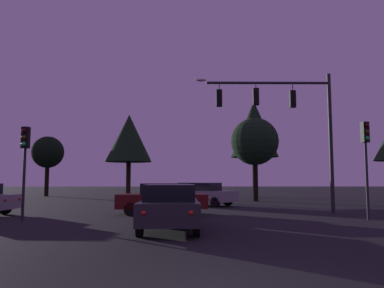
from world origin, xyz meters
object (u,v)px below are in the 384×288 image
Objects in this scene: traffic_light_corner_left at (25,154)px; tree_center_horizon at (129,138)px; tree_right_cluster at (48,153)px; car_nearside_lane at (170,206)px; car_far_lane at (201,194)px; tree_left_far at (254,129)px; traffic_light_corner_right at (366,150)px; traffic_signal_mast_arm at (287,113)px; tree_lot_edge at (255,142)px; car_crossing_right at (163,198)px.

tree_center_horizon is at bearing 86.14° from traffic_light_corner_left.
traffic_light_corner_left is at bearing -93.86° from tree_center_horizon.
tree_right_cluster is (-8.19, 25.52, 1.91)m from traffic_light_corner_left.
car_nearside_lane is 0.96× the size of car_far_lane.
tree_left_far reaches higher than tree_right_cluster.
traffic_light_corner_right is at bearing 1.31° from traffic_light_corner_left.
traffic_light_corner_left is 0.80× the size of car_far_lane.
traffic_signal_mast_arm is at bearing 125.81° from traffic_light_corner_right.
traffic_light_corner_left is at bearing -129.02° from tree_lot_edge.
car_nearside_lane is (-5.86, -6.78, -4.38)m from traffic_signal_mast_arm.
tree_left_far is at bearing 13.81° from tree_center_horizon.
traffic_signal_mast_arm reaches higher than car_nearside_lane.
tree_center_horizon is at bearing -30.15° from tree_right_cluster.
traffic_signal_mast_arm is 1.50× the size of car_far_lane.
traffic_light_corner_left is 0.39× the size of tree_left_far.
car_nearside_lane is 19.76m from tree_lot_edge.
tree_lot_edge is (11.02, -4.71, -0.79)m from tree_center_horizon.
car_nearside_lane is 0.59× the size of tree_center_horizon.
car_far_lane is at bearing 125.69° from traffic_signal_mast_arm.
tree_left_far reaches higher than car_far_lane.
tree_center_horizon is 12.02m from tree_lot_edge.
car_crossing_right is (-8.90, 2.71, -2.18)m from traffic_light_corner_right.
tree_left_far reaches higher than car_crossing_right.
tree_center_horizon reaches higher than traffic_signal_mast_arm.
tree_center_horizon reaches higher than car_nearside_lane.
traffic_light_corner_left is 7.16m from car_nearside_lane.
tree_center_horizon is (-10.67, 16.25, 0.45)m from traffic_signal_mast_arm.
car_crossing_right is 0.67× the size of tree_lot_edge.
car_crossing_right is 18.11m from tree_center_horizon.
traffic_light_corner_right reaches higher than car_nearside_lane.
traffic_light_corner_right is 0.65× the size of tree_right_cluster.
traffic_signal_mast_arm is 1.73× the size of traffic_light_corner_right.
car_crossing_right is at bearing 163.07° from traffic_light_corner_right.
car_crossing_right is (-6.45, -0.69, -4.38)m from traffic_signal_mast_arm.
traffic_light_corner_right is 9.23m from car_nearside_lane.
tree_left_far is (8.18, 19.99, 6.15)m from car_crossing_right.
car_far_lane is at bearing -58.17° from tree_center_horizon.
car_far_lane is 15.87m from tree_left_far.
tree_left_far is at bearing 59.16° from traffic_light_corner_left.
car_nearside_lane is at bearing -130.84° from traffic_signal_mast_arm.
tree_center_horizon reaches higher than traffic_light_corner_left.
tree_left_far is at bearing 67.74° from car_crossing_right.
traffic_signal_mast_arm is 7.83m from car_crossing_right.
car_crossing_right is (5.57, 3.04, -1.98)m from traffic_light_corner_left.
tree_center_horizon is (-4.22, 16.94, 4.83)m from car_crossing_right.
tree_right_cluster is (-13.76, 22.48, 3.89)m from car_crossing_right.
car_nearside_lane is at bearing -78.19° from tree_center_horizon.
car_far_lane is at bearing 51.42° from traffic_light_corner_left.
tree_right_cluster reaches higher than car_far_lane.
car_far_lane is (-4.29, 5.97, -4.38)m from traffic_signal_mast_arm.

